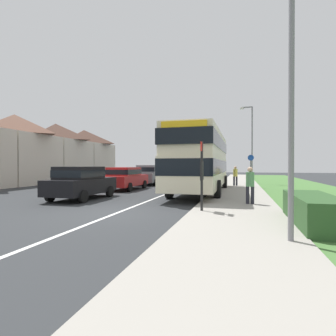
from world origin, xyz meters
name	(u,v)px	position (x,y,z in m)	size (l,w,h in m)	color
ground_plane	(116,213)	(0.00, 0.00, 0.00)	(120.00, 120.00, 0.00)	#2D3033
lane_marking_centre	(171,192)	(0.00, 8.00, 0.00)	(0.14, 60.00, 0.01)	silver
pavement_near_side	(238,197)	(4.20, 6.00, 0.06)	(3.20, 68.00, 0.12)	#9E998E
grass_verge_seaward	(328,200)	(8.50, 6.00, 0.04)	(6.00, 68.00, 0.08)	#477538
roadside_hedge	(314,212)	(6.30, -0.65, 0.45)	(1.10, 3.53, 0.90)	#2D5128
double_decker_bus	(201,159)	(1.98, 7.74, 2.14)	(2.80, 10.82, 3.70)	beige
parked_car_black	(81,181)	(-3.53, 3.25, 0.92)	(1.98, 4.20, 1.67)	black
parked_car_red	(125,177)	(-3.60, 8.83, 0.88)	(2.01, 4.52, 1.60)	#B21E1E
parked_car_grey	(150,174)	(-3.48, 13.98, 0.95)	(2.00, 4.49, 1.75)	slate
parked_car_blue	(165,173)	(-3.58, 19.46, 0.95)	(2.01, 4.19, 1.74)	navy
pedestrian_at_stop	(250,183)	(4.72, 2.91, 0.98)	(0.34, 0.34, 1.67)	#23232D
pedestrian_walking_away	(235,175)	(3.94, 13.23, 0.98)	(0.34, 0.34, 1.67)	#23232D
bus_stop_sign	(202,171)	(3.00, 0.69, 1.54)	(0.09, 0.52, 2.60)	black
cycle_route_sign	(251,169)	(5.07, 12.00, 1.43)	(0.44, 0.08, 2.52)	slate
street_lamp_near	(286,42)	(5.27, -2.66, 4.38)	(1.14, 0.20, 7.65)	slate
street_lamp_mid	(251,139)	(5.24, 16.91, 4.10)	(1.14, 0.20, 7.11)	slate
house_terrace_far_side	(37,151)	(-15.68, 14.16, 3.20)	(6.30, 22.63, 6.40)	beige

